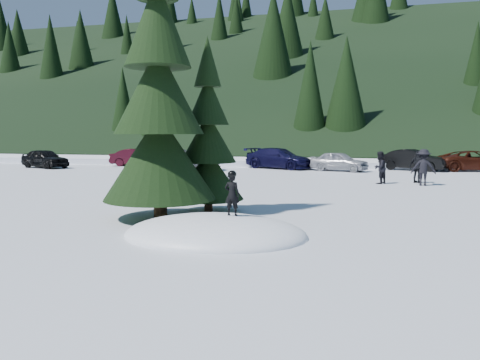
% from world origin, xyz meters
% --- Properties ---
extents(ground, '(200.00, 200.00, 0.00)m').
position_xyz_m(ground, '(0.00, 0.00, 0.00)').
color(ground, white).
rests_on(ground, ground).
extents(snow_mound, '(4.48, 3.52, 0.96)m').
position_xyz_m(snow_mound, '(0.00, 0.00, 0.00)').
color(snow_mound, white).
rests_on(snow_mound, ground).
extents(forest_hillside, '(200.00, 60.00, 25.00)m').
position_xyz_m(forest_hillside, '(0.00, 54.00, 12.50)').
color(forest_hillside, black).
rests_on(forest_hillside, ground).
extents(spruce_tall, '(3.20, 3.20, 8.60)m').
position_xyz_m(spruce_tall, '(-2.20, 1.80, 3.32)').
color(spruce_tall, black).
rests_on(spruce_tall, ground).
extents(spruce_short, '(2.20, 2.20, 5.37)m').
position_xyz_m(spruce_short, '(-1.20, 3.20, 2.10)').
color(spruce_short, black).
rests_on(spruce_short, ground).
extents(child_skier, '(0.39, 0.27, 1.01)m').
position_xyz_m(child_skier, '(0.38, 0.15, 0.99)').
color(child_skier, black).
rests_on(child_skier, snow_mound).
extents(adult_0, '(0.92, 0.96, 1.57)m').
position_xyz_m(adult_0, '(4.34, 12.91, 0.79)').
color(adult_0, black).
rests_on(adult_0, ground).
extents(adult_1, '(0.96, 0.89, 1.58)m').
position_xyz_m(adult_1, '(6.18, 13.68, 0.79)').
color(adult_1, black).
rests_on(adult_1, ground).
extents(adult_2, '(1.16, 0.75, 1.71)m').
position_xyz_m(adult_2, '(6.29, 12.60, 0.85)').
color(adult_2, black).
rests_on(adult_2, ground).
extents(car_0, '(4.22, 2.82, 1.34)m').
position_xyz_m(car_0, '(-18.03, 17.95, 0.67)').
color(car_0, black).
rests_on(car_0, ground).
extents(car_1, '(4.07, 2.36, 1.27)m').
position_xyz_m(car_1, '(-12.70, 21.41, 0.63)').
color(car_1, '#360914').
rests_on(car_1, ground).
extents(car_2, '(5.50, 3.87, 1.39)m').
position_xyz_m(car_2, '(-7.74, 18.22, 0.70)').
color(car_2, '#46484D').
rests_on(car_2, ground).
extents(car_3, '(5.28, 3.80, 1.42)m').
position_xyz_m(car_3, '(-1.94, 21.30, 0.71)').
color(car_3, black).
rests_on(car_3, ground).
extents(car_4, '(3.97, 2.61, 1.26)m').
position_xyz_m(car_4, '(2.17, 20.16, 0.63)').
color(car_4, '#9E9FA7').
rests_on(car_4, ground).
extents(car_5, '(4.43, 2.98, 1.38)m').
position_xyz_m(car_5, '(6.87, 21.91, 0.69)').
color(car_5, black).
rests_on(car_5, ground).
extents(car_6, '(5.01, 2.87, 1.32)m').
position_xyz_m(car_6, '(10.72, 22.33, 0.66)').
color(car_6, '#341209').
rests_on(car_6, ground).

